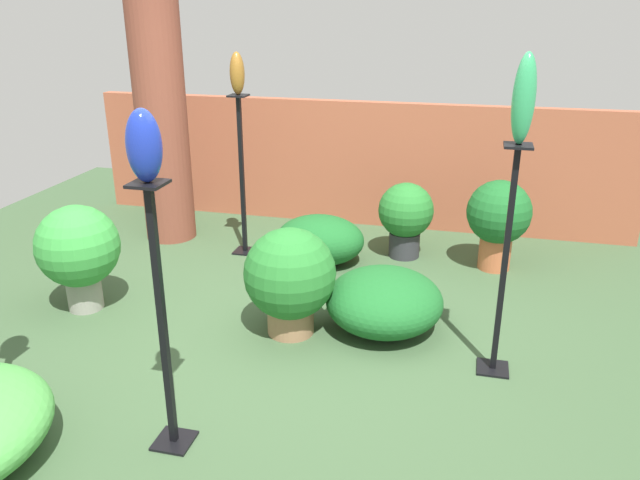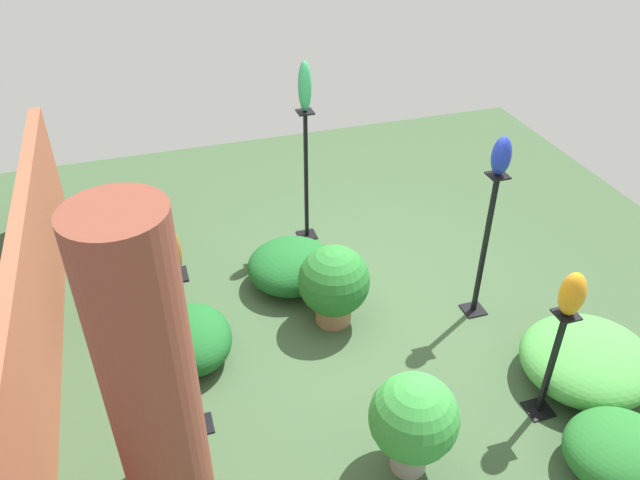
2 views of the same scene
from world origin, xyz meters
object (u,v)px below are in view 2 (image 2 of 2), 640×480
pedestal_jade (306,182)px  potted_plant_near_pillar (413,420)px  art_vase_jade (305,86)px  art_vase_cobalt (501,156)px  pedestal_cobalt (484,253)px  potted_plant_mid_left (334,283)px  potted_plant_front_right (145,223)px  art_vase_amber (572,294)px  brick_pillar (156,409)px  potted_plant_front_left (143,278)px  pedestal_bronze (190,363)px  pedestal_amber (550,369)px  art_vase_bronze (171,252)px

pedestal_jade → potted_plant_near_pillar: (-3.04, 0.14, -0.19)m
art_vase_jade → art_vase_cobalt: (-1.67, -1.14, -0.10)m
pedestal_cobalt → art_vase_jade: bearing=34.3°
potted_plant_mid_left → potted_plant_near_pillar: (-1.64, -0.02, 0.06)m
pedestal_cobalt → potted_plant_front_right: pedestal_cobalt is taller
potted_plant_near_pillar → potted_plant_mid_left: bearing=0.7°
art_vase_amber → potted_plant_front_right: 4.05m
brick_pillar → potted_plant_front_left: brick_pillar is taller
pedestal_bronze → art_vase_cobalt: bearing=-77.8°
art_vase_amber → potted_plant_near_pillar: 1.38m
pedestal_amber → pedestal_cobalt: pedestal_cobalt is taller
art_vase_amber → potted_plant_near_pillar: bearing=97.3°
potted_plant_front_right → potted_plant_near_pillar: size_ratio=0.97×
potted_plant_front_left → potted_plant_near_pillar: bearing=-144.1°
potted_plant_mid_left → pedestal_amber: bearing=-141.1°
art_vase_jade → potted_plant_front_left: 2.34m
art_vase_amber → potted_plant_mid_left: (1.49, 1.20, -0.75)m
pedestal_amber → potted_plant_mid_left: pedestal_amber is taller
pedestal_cobalt → art_vase_amber: size_ratio=4.13×
art_vase_jade → potted_plant_near_pillar: bearing=177.4°
art_vase_cobalt → potted_plant_front_left: size_ratio=0.48×
art_vase_amber → potted_plant_near_pillar: size_ratio=0.43×
art_vase_bronze → potted_plant_mid_left: 2.01m
pedestal_bronze → art_vase_jade: 2.91m
pedestal_cobalt → art_vase_bronze: art_vase_bronze is taller
pedestal_jade → art_vase_cobalt: size_ratio=4.37×
pedestal_amber → pedestal_cobalt: (1.22, -0.10, 0.22)m
pedestal_amber → potted_plant_front_left: 3.52m
art_vase_jade → potted_plant_front_left: size_ratio=0.72×
art_vase_jade → art_vase_cobalt: 2.03m
art_vase_jade → potted_plant_front_right: 2.09m
art_vase_jade → potted_plant_near_pillar: (-3.04, 0.14, -1.23)m
art_vase_amber → potted_plant_mid_left: 2.05m
potted_plant_front_right → potted_plant_front_left: 0.82m
pedestal_cobalt → potted_plant_near_pillar: (-1.37, 1.28, -0.18)m
art_vase_bronze → potted_plant_mid_left: bearing=-58.1°
pedestal_cobalt → pedestal_bronze: (-0.57, 2.66, 0.01)m
art_vase_bronze → potted_plant_mid_left: (0.85, -1.36, -1.21)m
brick_pillar → pedestal_cobalt: 3.28m
pedestal_jade → pedestal_bronze: (-2.25, 1.52, -0.00)m
pedestal_amber → potted_plant_front_right: 3.99m
pedestal_cobalt → art_vase_cobalt: art_vase_cobalt is taller
brick_pillar → potted_plant_near_pillar: (0.07, -1.60, -0.76)m
brick_pillar → pedestal_jade: (3.12, -1.74, -0.57)m
pedestal_jade → pedestal_cobalt: (-1.67, -1.14, -0.01)m
pedestal_bronze → art_vase_bronze: (-0.00, 0.00, 0.97)m
art_vase_jade → potted_plant_near_pillar: 3.29m
pedestal_jade → potted_plant_front_right: 1.70m
pedestal_amber → art_vase_bronze: size_ratio=2.80×
potted_plant_mid_left → potted_plant_front_left: size_ratio=1.12×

